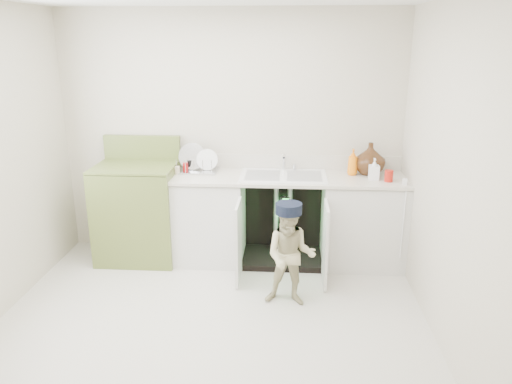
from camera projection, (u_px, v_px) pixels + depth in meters
ground at (212, 320)px, 4.08m from camera, size 3.50×3.50×0.00m
room_shell at (208, 173)px, 3.71m from camera, size 6.00×5.50×1.26m
counter_run at (285, 216)px, 5.06m from camera, size 2.44×1.02×1.22m
avocado_stove at (138, 211)px, 5.11m from camera, size 0.80×0.65×1.24m
repair_worker at (290, 254)px, 4.21m from camera, size 0.47×0.74×0.91m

